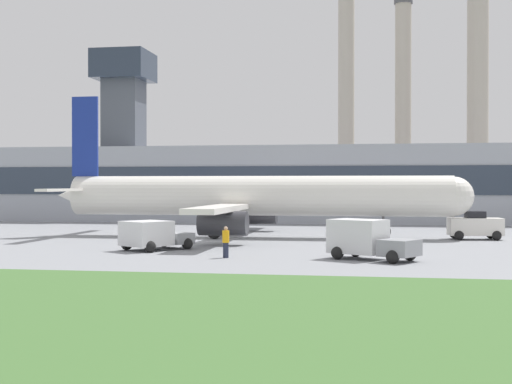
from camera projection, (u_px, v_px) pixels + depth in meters
The scene contains 10 objects.
ground_plane at pixel (198, 241), 50.37m from camera, with size 400.00×400.00×0.00m, color gray.
terminal_building at pixel (259, 182), 80.64m from camera, with size 84.66×14.78×19.54m.
smokestack_left at pixel (346, 76), 110.94m from camera, with size 2.91×2.91×41.74m.
smokestack_right at pixel (403, 104), 110.87m from camera, with size 2.87×2.87×32.92m.
smokestack_far at pixel (478, 79), 106.61m from camera, with size 3.60×3.60×39.44m.
airplane at pixel (251, 197), 54.32m from camera, with size 32.14×26.21×11.00m.
pushback_tug at pixel (475, 227), 52.17m from camera, with size 3.96×2.60×2.08m.
baggage_truck at pixel (153, 235), 43.69m from camera, with size 4.30×4.81×1.81m.
fuel_truck at pixel (367, 240), 38.14m from camera, with size 5.09×4.06×2.14m.
ground_crew_person at pixel (226, 242), 39.08m from camera, with size 0.51×0.51×1.73m.
Camera 1 is at (12.34, -48.96, 4.02)m, focal length 50.00 mm.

